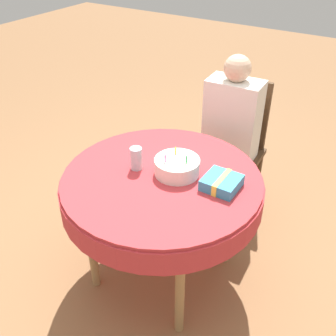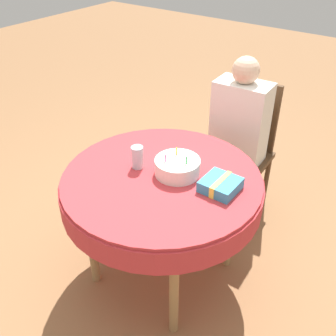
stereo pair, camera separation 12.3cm
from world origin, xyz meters
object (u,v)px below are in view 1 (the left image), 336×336
chair (233,143)px  gift_box (222,183)px  person (231,125)px  birthday_cake (177,166)px  drinking_glass (136,158)px

chair → gift_box: (0.28, -0.82, 0.26)m
person → birthday_cake: bearing=-92.1°
drinking_glass → person: bearing=76.2°
drinking_glass → gift_box: 0.48m
person → birthday_cake: (0.01, -0.73, 0.08)m
chair → drinking_glass: (-0.19, -0.91, 0.29)m
birthday_cake → person: bearing=91.0°
person → drinking_glass: bearing=-107.0°
drinking_glass → gift_box: bearing=10.4°
birthday_cake → gift_box: 0.26m
drinking_glass → gift_box: drinking_glass is taller
birthday_cake → chair: bearing=91.3°
birthday_cake → gift_box: birthday_cake is taller
birthday_cake → drinking_glass: (-0.21, -0.08, 0.02)m
gift_box → person: bearing=110.6°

